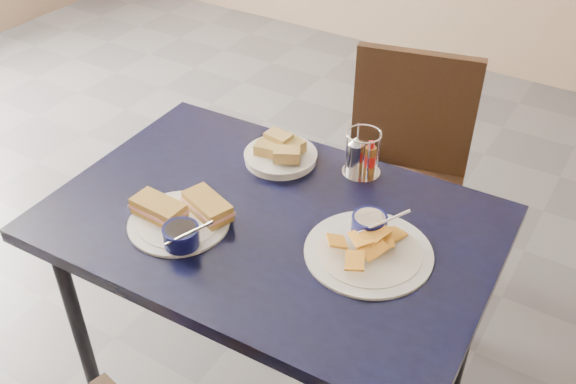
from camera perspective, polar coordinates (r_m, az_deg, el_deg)
The scene contains 7 objects.
ground at distance 2.42m, azimuth -3.42°, elevation -11.63°, with size 6.00×6.00×0.00m, color #545358.
dining_table at distance 1.72m, azimuth -1.55°, elevation -4.10°, with size 1.18×0.81×0.75m.
chair_far at distance 2.31m, azimuth 10.68°, elevation 2.28°, with size 0.51×0.50×0.91m.
sandwich_plate at distance 1.66m, azimuth -9.45°, elevation -2.25°, with size 0.30×0.26×0.12m.
plantain_plate at distance 1.59m, azimuth 7.19°, elevation -4.55°, with size 0.31×0.31×0.12m.
bread_basket at distance 1.88m, azimuth -0.64°, elevation 3.46°, with size 0.21×0.21×0.07m.
condiment_caddy at distance 1.82m, azimuth 6.51°, elevation 3.22°, with size 0.11×0.11×0.14m.
Camera 1 is at (0.96, -1.28, 1.81)m, focal length 40.00 mm.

